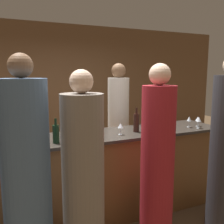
{
  "coord_description": "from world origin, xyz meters",
  "views": [
    {
      "loc": [
        -1.01,
        -2.77,
        1.81
      ],
      "look_at": [
        0.25,
        0.1,
        1.32
      ],
      "focal_mm": 40.0,
      "sensor_mm": 36.0,
      "label": 1
    }
  ],
  "objects_px": {
    "guest_1": "(83,183)",
    "wine_bottle_1": "(144,119)",
    "bartender": "(118,130)",
    "wine_bottle_0": "(56,134)",
    "wine_bottle_2": "(136,122)",
    "guest_2": "(157,163)",
    "guest_4": "(27,185)"
  },
  "relations": [
    {
      "from": "bartender",
      "to": "wine_bottle_1",
      "type": "bearing_deg",
      "value": 107.68
    },
    {
      "from": "guest_1",
      "to": "guest_4",
      "type": "bearing_deg",
      "value": 175.33
    },
    {
      "from": "guest_2",
      "to": "wine_bottle_2",
      "type": "distance_m",
      "value": 0.71
    },
    {
      "from": "guest_4",
      "to": "wine_bottle_1",
      "type": "distance_m",
      "value": 1.92
    },
    {
      "from": "bartender",
      "to": "wine_bottle_0",
      "type": "distance_m",
      "value": 1.45
    },
    {
      "from": "guest_1",
      "to": "guest_4",
      "type": "height_order",
      "value": "guest_4"
    },
    {
      "from": "guest_2",
      "to": "guest_4",
      "type": "bearing_deg",
      "value": -178.0
    },
    {
      "from": "guest_2",
      "to": "wine_bottle_0",
      "type": "xyz_separation_m",
      "value": [
        -0.94,
        0.53,
        0.29
      ]
    },
    {
      "from": "guest_1",
      "to": "wine_bottle_2",
      "type": "xyz_separation_m",
      "value": [
        0.93,
        0.72,
        0.34
      ]
    },
    {
      "from": "guest_4",
      "to": "wine_bottle_1",
      "type": "height_order",
      "value": "guest_4"
    },
    {
      "from": "bartender",
      "to": "wine_bottle_2",
      "type": "bearing_deg",
      "value": 82.29
    },
    {
      "from": "bartender",
      "to": "wine_bottle_2",
      "type": "height_order",
      "value": "bartender"
    },
    {
      "from": "wine_bottle_0",
      "to": "wine_bottle_1",
      "type": "xyz_separation_m",
      "value": [
        1.3,
        0.36,
        -0.0
      ]
    },
    {
      "from": "guest_1",
      "to": "wine_bottle_1",
      "type": "relative_size",
      "value": 6.66
    },
    {
      "from": "wine_bottle_1",
      "to": "wine_bottle_2",
      "type": "relative_size",
      "value": 0.89
    },
    {
      "from": "guest_2",
      "to": "guest_4",
      "type": "xyz_separation_m",
      "value": [
        -1.29,
        -0.05,
        0.02
      ]
    },
    {
      "from": "bartender",
      "to": "guest_4",
      "type": "xyz_separation_m",
      "value": [
        -1.5,
        -1.43,
        -0.01
      ]
    },
    {
      "from": "guest_1",
      "to": "guest_2",
      "type": "height_order",
      "value": "guest_2"
    },
    {
      "from": "guest_1",
      "to": "wine_bottle_2",
      "type": "height_order",
      "value": "guest_1"
    },
    {
      "from": "guest_1",
      "to": "wine_bottle_1",
      "type": "height_order",
      "value": "guest_1"
    },
    {
      "from": "guest_1",
      "to": "wine_bottle_2",
      "type": "bearing_deg",
      "value": 37.72
    },
    {
      "from": "guest_1",
      "to": "wine_bottle_1",
      "type": "bearing_deg",
      "value": 39.18
    },
    {
      "from": "wine_bottle_1",
      "to": "wine_bottle_2",
      "type": "height_order",
      "value": "wine_bottle_2"
    },
    {
      "from": "bartender",
      "to": "guest_2",
      "type": "distance_m",
      "value": 1.4
    },
    {
      "from": "bartender",
      "to": "guest_1",
      "type": "xyz_separation_m",
      "value": [
        -1.03,
        -1.47,
        -0.07
      ]
    },
    {
      "from": "bartender",
      "to": "wine_bottle_0",
      "type": "relative_size",
      "value": 7.34
    },
    {
      "from": "wine_bottle_0",
      "to": "bartender",
      "type": "bearing_deg",
      "value": 37.13
    },
    {
      "from": "guest_1",
      "to": "guest_4",
      "type": "xyz_separation_m",
      "value": [
        -0.47,
        0.04,
        0.06
      ]
    },
    {
      "from": "wine_bottle_0",
      "to": "wine_bottle_2",
      "type": "height_order",
      "value": "wine_bottle_2"
    },
    {
      "from": "guest_4",
      "to": "wine_bottle_2",
      "type": "bearing_deg",
      "value": 26.02
    },
    {
      "from": "bartender",
      "to": "guest_1",
      "type": "bearing_deg",
      "value": 54.98
    },
    {
      "from": "guest_1",
      "to": "wine_bottle_0",
      "type": "relative_size",
      "value": 6.9
    }
  ]
}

